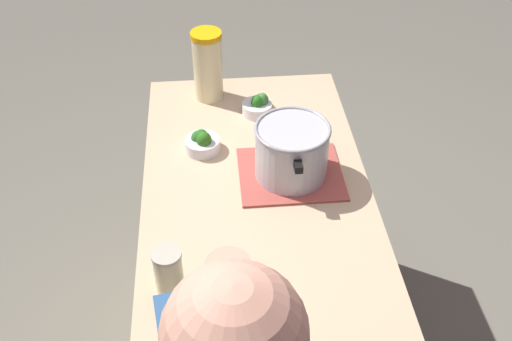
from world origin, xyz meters
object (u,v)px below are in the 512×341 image
Objects in this scene: mason_jar at (168,271)px; broccoli_bowl_back at (202,142)px; lemonade_pitcher at (208,65)px; broccoli_bowl_front at (258,105)px; broccoli_bowl_center at (269,306)px; cooking_pot at (292,150)px.

mason_jar is 0.59m from broccoli_bowl_back.
mason_jar is (0.91, -0.13, -0.07)m from lemonade_pitcher.
broccoli_bowl_front is (-0.79, 0.31, -0.04)m from mason_jar.
lemonade_pitcher is 1.03m from broccoli_bowl_center.
cooking_pot is 2.57× the size of broccoli_bowl_center.
lemonade_pitcher reaches higher than broccoli_bowl_back.
cooking_pot is at bearing 138.59° from mason_jar.
lemonade_pitcher reaches higher than mason_jar.
mason_jar is 0.28m from broccoli_bowl_center.
cooking_pot reaches higher than broccoli_bowl_front.
broccoli_bowl_back is (0.33, -0.03, -0.10)m from lemonade_pitcher.
lemonade_pitcher is (-0.48, -0.25, 0.03)m from cooking_pot.
broccoli_bowl_back is at bearing 170.57° from mason_jar.
cooking_pot is at bearing 27.03° from lemonade_pitcher.
cooking_pot is 0.37m from broccoli_bowl_front.
broccoli_bowl_front is 0.90m from broccoli_bowl_center.
broccoli_bowl_back is (0.20, -0.21, 0.00)m from broccoli_bowl_front.
broccoli_bowl_back is (-0.16, -0.28, -0.07)m from cooking_pot.
lemonade_pitcher is at bearing 171.83° from mason_jar.
broccoli_bowl_center is at bearing -13.31° from cooking_pot.
mason_jar is at bearing -41.41° from cooking_pot.
lemonade_pitcher is at bearing -152.97° from cooking_pot.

